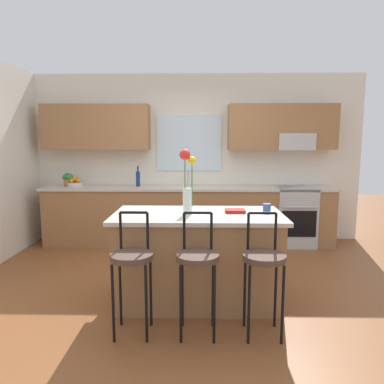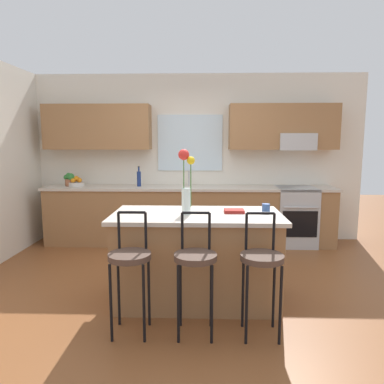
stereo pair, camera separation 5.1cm
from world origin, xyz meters
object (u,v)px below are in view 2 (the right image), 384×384
bar_stool_middle (195,262)px  potted_plant_small (69,179)px  mug_ceramic (266,208)px  bottle_olive_oil (139,178)px  oven_range (295,216)px  bar_stool_near (130,262)px  flower_vase (186,182)px  fruit_bowl_oranges (77,183)px  bar_stool_far (262,263)px  kitchen_island (197,257)px  cookbook (234,211)px

bar_stool_middle → potted_plant_small: bearing=127.4°
mug_ceramic → bottle_olive_oil: (-1.65, 2.02, 0.08)m
potted_plant_small → oven_range: bearing=-0.4°
bar_stool_near → bar_stool_middle: (0.55, 0.00, 0.00)m
bar_stool_middle → flower_vase: size_ratio=1.63×
oven_range → fruit_bowl_oranges: fruit_bowl_oranges is taller
bar_stool_middle → mug_ceramic: bar_stool_middle is taller
bar_stool_far → flower_vase: flower_vase is taller
bar_stool_near → bar_stool_far: (1.10, 0.00, 0.00)m
bar_stool_far → mug_ceramic: size_ratio=11.58×
kitchen_island → bar_stool_middle: (-0.00, -0.63, 0.17)m
bar_stool_near → oven_range: bearing=52.6°
kitchen_island → bar_stool_near: bearing=-131.0°
bottle_olive_oil → potted_plant_small: (-1.12, -0.00, -0.01)m
potted_plant_small → kitchen_island: bearing=-45.1°
bar_stool_middle → bottle_olive_oil: bottle_olive_oil is taller
flower_vase → oven_range: bearing=52.6°
oven_range → cookbook: size_ratio=4.60×
cookbook → kitchen_island: bearing=-171.6°
oven_range → potted_plant_small: 3.63m
mug_ceramic → cookbook: mug_ceramic is taller
oven_range → kitchen_island: (-1.51, -2.06, 0.00)m
flower_vase → mug_ceramic: (0.80, 0.12, -0.28)m
bottle_olive_oil → potted_plant_small: size_ratio=1.50×
kitchen_island → bottle_olive_oil: bottle_olive_oil is taller
potted_plant_small → bar_stool_near: bearing=-60.7°
bar_stool_middle → cookbook: bearing=61.4°
cookbook → potted_plant_small: (-2.45, 2.03, 0.10)m
kitchen_island → bar_stool_far: bearing=-49.0°
bar_stool_far → cookbook: bearing=104.3°
mug_ceramic → potted_plant_small: (-2.77, 2.02, 0.07)m
mug_ceramic → cookbook: (-0.32, -0.01, -0.03)m
bar_stool_middle → bar_stool_far: size_ratio=1.00×
bottle_olive_oil → oven_range: bearing=-0.6°
cookbook → fruit_bowl_oranges: fruit_bowl_oranges is taller
bar_stool_middle → oven_range: bearing=60.7°
kitchen_island → bar_stool_far: bar_stool_far is taller
kitchen_island → bar_stool_near: (-0.55, -0.63, 0.17)m
mug_ceramic → bottle_olive_oil: bearing=129.2°
cookbook → potted_plant_small: bearing=140.4°
kitchen_island → bar_stool_middle: bearing=-90.0°
bar_stool_middle → potted_plant_small: potted_plant_small is taller
cookbook → bar_stool_far: bearing=-75.7°
oven_range → bar_stool_middle: bar_stool_middle is taller
kitchen_island → bar_stool_middle: size_ratio=1.62×
flower_vase → potted_plant_small: size_ratio=3.02×
flower_vase → potted_plant_small: 2.91m
flower_vase → bottle_olive_oil: size_ratio=2.01×
bar_stool_far → oven_range: bearing=70.3°
mug_ceramic → cookbook: size_ratio=0.45×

